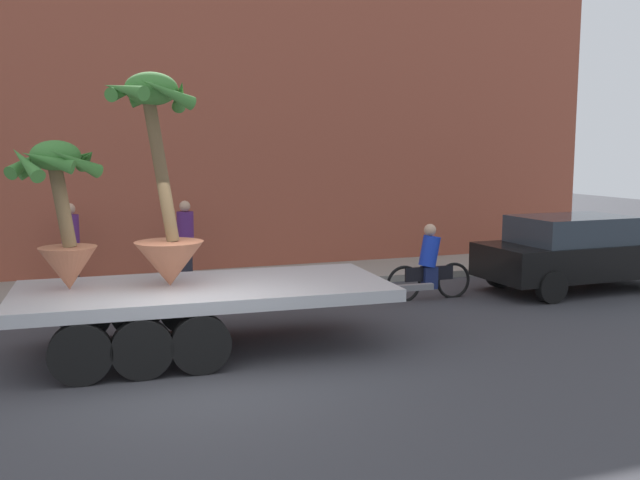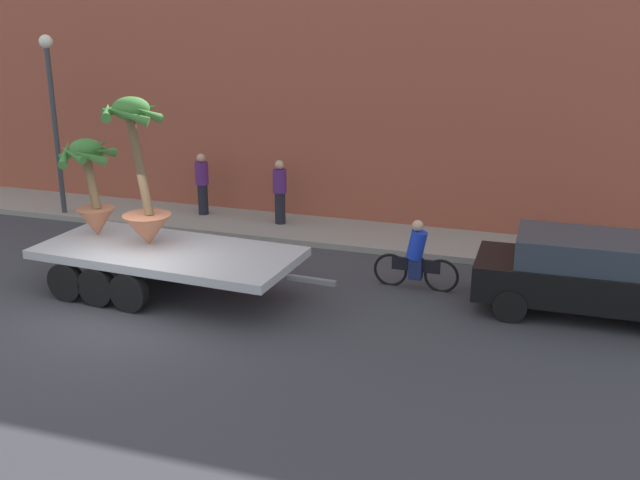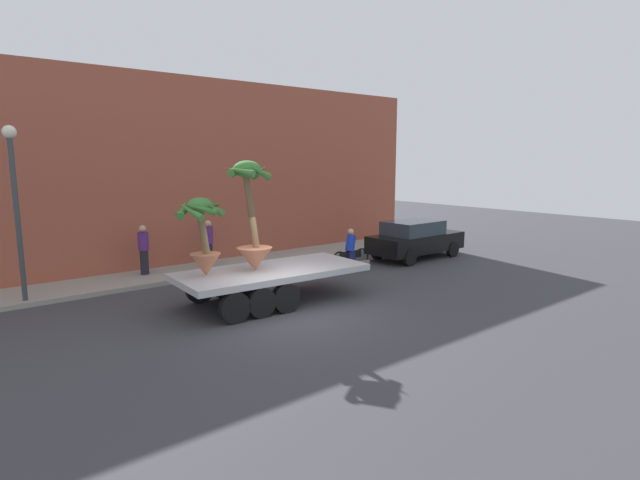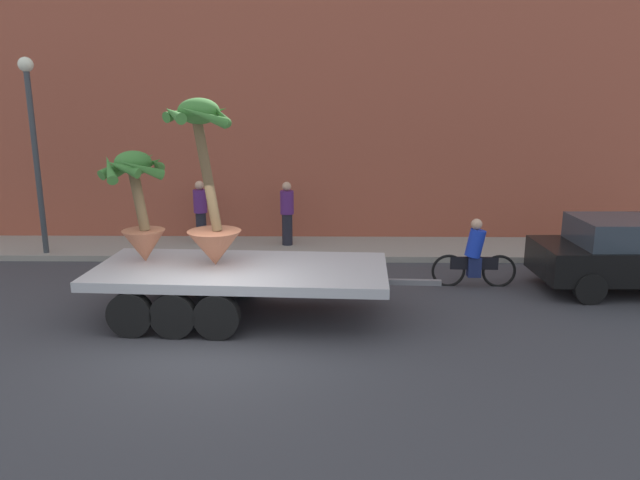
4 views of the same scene
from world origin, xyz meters
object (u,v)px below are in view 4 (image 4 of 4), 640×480
parked_car (638,253)px  street_lamp (33,131)px  flatbed_trailer (228,277)px  pedestrian_far_left (287,212)px  cyclist (475,257)px  potted_palm_rear (208,195)px  potted_palm_middle (139,204)px  pedestrian_near_gate (201,211)px

parked_car → street_lamp: 14.23m
flatbed_trailer → parked_car: size_ratio=1.50×
pedestrian_far_left → parked_car: bearing=-23.6°
cyclist → parked_car: bearing=-4.6°
flatbed_trailer → potted_palm_rear: (-0.32, 0.08, 1.54)m
flatbed_trailer → street_lamp: street_lamp is taller
potted_palm_middle → pedestrian_far_left: size_ratio=1.24×
cyclist → pedestrian_far_left: (-4.29, 3.09, 0.37)m
potted_palm_middle → cyclist: potted_palm_middle is taller
flatbed_trailer → cyclist: 5.41m
cyclist → street_lamp: street_lamp is taller
cyclist → pedestrian_near_gate: size_ratio=1.08×
pedestrian_near_gate → street_lamp: bearing=-164.0°
potted_palm_rear → pedestrian_near_gate: size_ratio=1.79×
flatbed_trailer → pedestrian_far_left: 5.05m
potted_palm_middle → parked_car: potted_palm_middle is taller
pedestrian_near_gate → pedestrian_far_left: (2.35, -0.15, 0.00)m
pedestrian_far_left → potted_palm_rear: bearing=-102.6°
pedestrian_near_gate → street_lamp: 4.51m
street_lamp → potted_palm_middle: bearing=-45.5°
flatbed_trailer → potted_palm_middle: size_ratio=3.06×
pedestrian_near_gate → pedestrian_far_left: bearing=-3.7°
flatbed_trailer → pedestrian_near_gate: pedestrian_near_gate is taller
flatbed_trailer → potted_palm_rear: 1.58m
parked_car → pedestrian_far_left: pedestrian_far_left is taller
parked_car → street_lamp: (-13.81, 2.42, 2.40)m
parked_car → pedestrian_near_gate: size_ratio=2.53×
cyclist → parked_car: size_ratio=0.43×
flatbed_trailer → parked_car: 8.60m
flatbed_trailer → street_lamp: 7.16m
potted_palm_rear → cyclist: potted_palm_rear is taller
cyclist → street_lamp: (-10.43, 2.15, 2.56)m
potted_palm_rear → street_lamp: 6.48m
pedestrian_far_left → flatbed_trailer: bearing=-98.8°
flatbed_trailer → street_lamp: (-5.37, 4.05, 2.47)m
pedestrian_far_left → potted_palm_middle: bearing=-117.8°
pedestrian_near_gate → cyclist: bearing=-26.0°
parked_car → street_lamp: size_ratio=0.90×
pedestrian_near_gate → street_lamp: size_ratio=0.35×
flatbed_trailer → cyclist: size_ratio=3.52×
flatbed_trailer → pedestrian_near_gate: 5.38m
potted_palm_rear → street_lamp: size_ratio=0.64×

